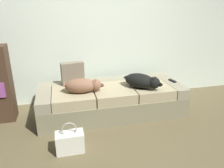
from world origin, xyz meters
The scene contains 8 objects.
ground_plane centered at (0.00, 0.00, 0.00)m, with size 10.00×10.00×0.00m, color brown.
back_wall centered at (0.00, 1.76, 1.40)m, with size 6.40×0.10×2.80m, color silver.
couch centered at (0.00, 1.09, 0.22)m, with size 2.17×0.86×0.45m.
dog_tan centered at (-0.44, 0.94, 0.55)m, with size 0.59×0.31×0.20m.
dog_dark centered at (0.42, 0.91, 0.55)m, with size 0.53×0.51×0.21m.
tv_remote centered at (1.00, 1.05, 0.46)m, with size 0.04×0.15×0.02m, color black.
throw_pillow centered at (-0.55, 1.32, 0.62)m, with size 0.34×0.12×0.34m, color #796B57.
handbag centered at (-0.69, 0.27, 0.13)m, with size 0.32×0.18×0.38m.
Camera 1 is at (-0.72, -1.92, 1.63)m, focal length 34.99 mm.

